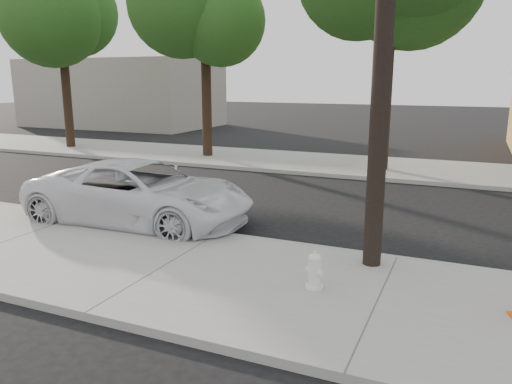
# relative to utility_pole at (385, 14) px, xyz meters

# --- Properties ---
(ground) EXTENTS (120.00, 120.00, 0.00)m
(ground) POSITION_rel_utility_pole_xyz_m (-3.60, 2.70, -4.70)
(ground) COLOR black
(ground) RESTS_ON ground
(near_sidewalk) EXTENTS (90.00, 4.40, 0.15)m
(near_sidewalk) POSITION_rel_utility_pole_xyz_m (-3.60, -1.60, -4.62)
(near_sidewalk) COLOR gray
(near_sidewalk) RESTS_ON ground
(far_sidewalk) EXTENTS (90.00, 5.00, 0.15)m
(far_sidewalk) POSITION_rel_utility_pole_xyz_m (-3.60, 11.20, -4.62)
(far_sidewalk) COLOR gray
(far_sidewalk) RESTS_ON ground
(curb_near) EXTENTS (90.00, 0.12, 0.16)m
(curb_near) POSITION_rel_utility_pole_xyz_m (-3.60, 0.60, -4.62)
(curb_near) COLOR #9E9B93
(curb_near) RESTS_ON ground
(building_far) EXTENTS (14.00, 8.00, 5.00)m
(building_far) POSITION_rel_utility_pole_xyz_m (-23.60, 22.70, -2.20)
(building_far) COLOR gray
(building_far) RESTS_ON ground
(utility_pole) EXTENTS (1.40, 0.34, 9.00)m
(utility_pole) POSITION_rel_utility_pole_xyz_m (0.00, 0.00, 0.00)
(utility_pole) COLOR black
(utility_pole) RESTS_ON near_sidewalk
(tree_a) EXTENTS (4.65, 4.50, 9.00)m
(tree_a) POSITION_rel_utility_pole_xyz_m (-17.40, 10.55, 1.83)
(tree_a) COLOR black
(tree_a) RESTS_ON far_sidewalk
(tree_b) EXTENTS (4.34, 4.20, 8.45)m
(tree_b) POSITION_rel_utility_pole_xyz_m (-9.41, 10.76, 1.45)
(tree_b) COLOR black
(tree_b) RESTS_ON far_sidewalk
(police_cruiser) EXTENTS (5.89, 2.90, 1.61)m
(police_cruiser) POSITION_rel_utility_pole_xyz_m (-6.00, 0.90, -3.89)
(police_cruiser) COLOR white
(police_cruiser) RESTS_ON ground
(fire_hydrant) EXTENTS (0.33, 0.30, 0.62)m
(fire_hydrant) POSITION_rel_utility_pole_xyz_m (-0.67, -1.53, -4.25)
(fire_hydrant) COLOR silver
(fire_hydrant) RESTS_ON near_sidewalk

